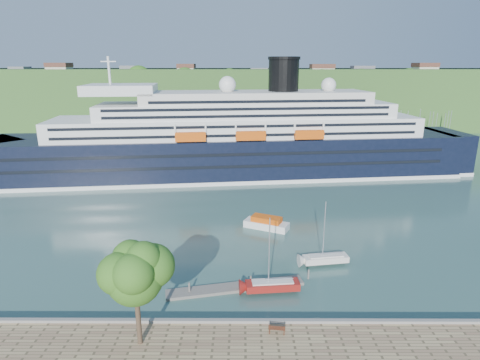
% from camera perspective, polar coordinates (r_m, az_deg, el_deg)
% --- Properties ---
extents(ground, '(400.00, 400.00, 0.00)m').
position_cam_1_polar(ground, '(43.97, -3.53, -20.43)').
color(ground, '#2D5048').
rests_on(ground, ground).
extents(far_hillside, '(400.00, 50.00, 24.00)m').
position_cam_1_polar(far_hillside, '(180.75, -0.63, 11.74)').
color(far_hillside, '#365F26').
rests_on(far_hillside, ground).
extents(quay_coping, '(220.00, 0.50, 0.30)m').
position_cam_1_polar(quay_coping, '(43.13, -3.57, -19.37)').
color(quay_coping, slate).
rests_on(quay_coping, promenade).
extents(cruise_ship, '(125.19, 32.15, 27.83)m').
position_cam_1_polar(cruise_ship, '(95.00, -1.76, 8.80)').
color(cruise_ship, black).
rests_on(cruise_ship, ground).
extents(park_bench, '(1.77, 0.92, 1.09)m').
position_cam_1_polar(park_bench, '(41.61, 5.27, -20.25)').
color(park_bench, '#4A2315').
rests_on(park_bench, promenade).
extents(promenade_tree, '(6.78, 6.78, 11.22)m').
position_cam_1_polar(promenade_tree, '(38.57, -14.57, -14.93)').
color(promenade_tree, '#2E6A1B').
rests_on(promenade_tree, promenade).
extents(floating_pontoon, '(16.82, 5.62, 0.37)m').
position_cam_1_polar(floating_pontoon, '(50.20, -0.61, -15.02)').
color(floating_pontoon, gray).
rests_on(floating_pontoon, ground).
extents(sailboat_red, '(7.20, 2.65, 9.10)m').
position_cam_1_polar(sailboat_red, '(47.52, 4.74, -10.97)').
color(sailboat_red, maroon).
rests_on(sailboat_red, ground).
extents(sailboat_white_far, '(6.91, 2.89, 8.66)m').
position_cam_1_polar(sailboat_white_far, '(54.87, 12.29, -7.69)').
color(sailboat_white_far, silver).
rests_on(sailboat_white_far, ground).
extents(tender_launch, '(7.75, 5.36, 2.04)m').
position_cam_1_polar(tender_launch, '(66.58, 3.78, -6.04)').
color(tender_launch, '#D24E0C').
rests_on(tender_launch, ground).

